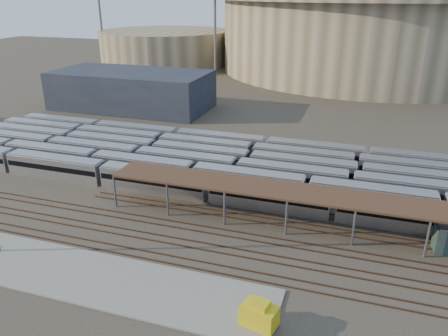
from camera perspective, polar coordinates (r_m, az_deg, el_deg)
ground at (r=63.38m, az=-8.24°, el=-6.57°), size 420.00×420.00×0.00m
apron at (r=55.10m, az=-20.06°, el=-12.55°), size 50.00×9.00×0.20m
subway_trains at (r=76.31m, az=1.56°, el=0.32°), size 120.44×23.90×3.60m
inspection_shed at (r=59.21m, az=12.83°, el=-3.67°), size 60.30×6.00×5.30m
empty_tracks at (r=59.53m, az=-10.36°, el=-8.66°), size 170.00×9.62×0.18m
stadium at (r=189.89m, az=18.72°, el=16.99°), size 124.00×124.00×32.50m
secondary_arena at (r=200.15m, az=-7.63°, el=15.40°), size 56.00×56.00×14.00m
service_building at (r=123.36m, az=-11.96°, el=9.95°), size 42.00×20.00×10.00m
floodlight_0 at (r=169.10m, az=-1.19°, el=18.99°), size 4.00×1.00×38.40m
floodlight_1 at (r=202.56m, az=-15.88°, el=18.75°), size 4.00×1.00×38.40m
floodlight_3 at (r=212.62m, az=8.96°, el=19.42°), size 4.00×1.00×38.40m
yellow_equipment at (r=44.44m, az=4.64°, el=-18.65°), size 3.81×2.84×2.14m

